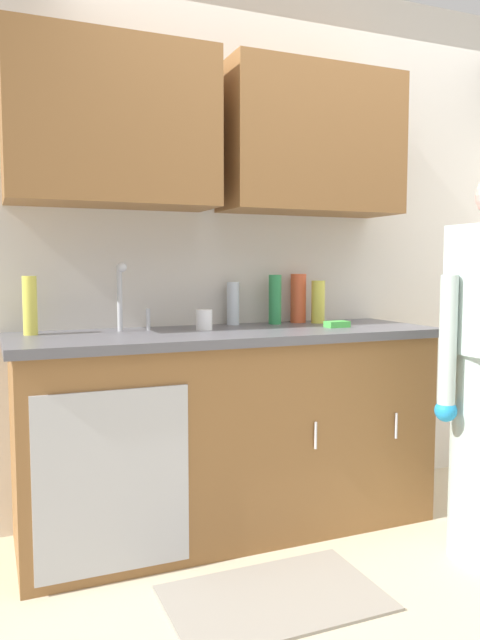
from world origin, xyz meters
name	(u,v)px	position (x,y,z in m)	size (l,w,h in m)	color
ground_plane	(420,573)	(0.00, 0.00, 0.00)	(9.00, 9.00, 0.00)	beige
kitchen_wall_with_uppers	(281,220)	(-0.14, 0.99, 1.48)	(4.80, 0.44, 2.70)	beige
counter_cabinet	(229,435)	(-0.55, 0.70, 0.45)	(1.90, 0.62, 0.90)	brown
countertop	(229,335)	(-0.55, 0.70, 0.92)	(1.96, 0.66, 0.04)	#595960
sink	(136,337)	(-0.98, 0.71, 0.93)	(0.50, 0.36, 0.35)	#B7BABF
floor_mat	(274,598)	(-0.63, 0.05, 0.01)	(0.80, 0.50, 0.01)	gray
bottle_cleaner_spray	(30,306)	(-1.41, 0.85, 1.07)	(0.06, 0.06, 0.25)	#D8D14C
bottle_water_short	(318,302)	(0.01, 0.86, 1.05)	(0.07, 0.07, 0.22)	#D8D14C
bottle_water_tall	(298,298)	(-0.07, 0.93, 1.07)	(0.08, 0.08, 0.25)	#E05933
bottle_dish_liquid	(275,299)	(-0.22, 0.90, 1.07)	(0.06, 0.06, 0.25)	#2D8C4C
bottle_soap	(233,303)	(-0.43, 0.94, 1.05)	(0.06, 0.06, 0.22)	silver
cup_by_sink	(204,320)	(-0.65, 0.75, 0.99)	(0.08, 0.08, 0.09)	white
sponge	(337,324)	(-0.02, 0.63, 0.96)	(0.11, 0.07, 0.03)	#4CBF4C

